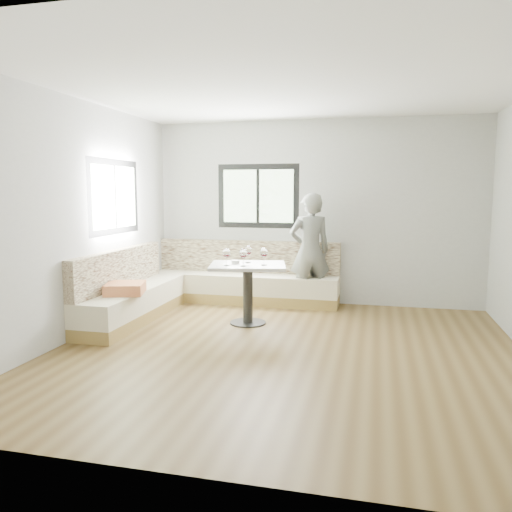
% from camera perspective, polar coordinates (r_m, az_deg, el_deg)
% --- Properties ---
extents(room, '(5.01, 5.01, 2.81)m').
position_cam_1_polar(room, '(5.34, 2.83, 4.05)').
color(room, brown).
rests_on(room, ground).
extents(banquette, '(2.90, 2.80, 0.95)m').
position_cam_1_polar(banquette, '(7.36, -6.62, -3.55)').
color(banquette, olive).
rests_on(banquette, ground).
extents(table, '(1.10, 0.93, 0.79)m').
position_cam_1_polar(table, '(6.48, -0.94, -2.67)').
color(table, black).
rests_on(table, ground).
extents(person, '(0.73, 0.62, 1.70)m').
position_cam_1_polar(person, '(7.45, 6.17, 0.63)').
color(person, slate).
rests_on(person, ground).
extents(olive_ramekin, '(0.11, 0.11, 0.04)m').
position_cam_1_polar(olive_ramekin, '(6.51, -2.36, -0.67)').
color(olive_ramekin, white).
rests_on(olive_ramekin, table).
extents(wine_glass_a, '(0.10, 0.10, 0.22)m').
position_cam_1_polar(wine_glass_a, '(6.30, -3.39, 0.29)').
color(wine_glass_a, white).
rests_on(wine_glass_a, table).
extents(wine_glass_b, '(0.10, 0.10, 0.22)m').
position_cam_1_polar(wine_glass_b, '(6.24, -1.47, 0.24)').
color(wine_glass_b, white).
rests_on(wine_glass_b, table).
extents(wine_glass_c, '(0.10, 0.10, 0.22)m').
position_cam_1_polar(wine_glass_c, '(6.33, 0.91, 0.34)').
color(wine_glass_c, white).
rests_on(wine_glass_c, table).
extents(wine_glass_d, '(0.10, 0.10, 0.22)m').
position_cam_1_polar(wine_glass_d, '(6.55, -0.93, 0.58)').
color(wine_glass_d, white).
rests_on(wine_glass_d, table).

